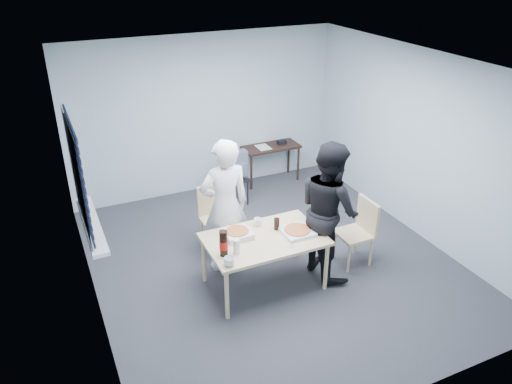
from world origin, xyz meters
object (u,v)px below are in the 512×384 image
chair_right (360,227)px  mug_b (258,222)px  person_white (225,206)px  person_black (329,210)px  mug_a (229,261)px  stool (237,184)px  soda_bottle (224,244)px  side_table (271,150)px  dining_table (264,242)px  backpack (237,165)px  chair_far (215,213)px

chair_right → mug_b: chair_right is taller
person_white → person_black: size_ratio=1.00×
chair_right → mug_a: bearing=-171.1°
stool → soda_bottle: (-1.11, -2.28, 0.48)m
side_table → mug_a: bearing=-123.4°
chair_right → stool: (-0.81, 2.18, -0.16)m
chair_right → soda_bottle: soda_bottle is taller
dining_table → person_black: person_black is taller
soda_bottle → mug_b: bearing=35.1°
mug_a → mug_b: bearing=45.3°
side_table → backpack: (-0.87, -0.56, 0.09)m
chair_far → soda_bottle: soda_bottle is taller
person_white → backpack: 1.76m
chair_far → stool: (0.76, 1.03, -0.16)m
person_black → mug_a: size_ratio=14.39×
stool → person_black: bearing=-81.8°
dining_table → chair_right: bearing=-1.8°
person_black → soda_bottle: person_black is taller
dining_table → chair_far: chair_far is taller
chair_right → mug_a: (-1.94, -0.30, 0.22)m
stool → backpack: bearing=-90.0°
mug_a → soda_bottle: size_ratio=0.40×
dining_table → chair_far: bearing=101.0°
side_table → dining_table: bearing=-117.7°
chair_far → stool: bearing=53.6°
person_black → soda_bottle: (-1.43, -0.10, -0.05)m
mug_a → mug_b: (0.64, 0.64, -0.00)m
chair_right → person_white: (-1.62, 0.63, 0.37)m
side_table → backpack: bearing=-147.0°
chair_far → side_table: size_ratio=0.90×
dining_table → stool: dining_table is taller
mug_b → soda_bottle: bearing=-144.9°
side_table → backpack: size_ratio=2.23×
mug_a → chair_right: bearing=8.9°
backpack → stool: bearing=106.8°
dining_table → soda_bottle: size_ratio=4.56×
mug_a → person_black: bearing=12.2°
stool → soda_bottle: soda_bottle is taller
person_black → mug_b: bearing=67.6°
soda_bottle → mug_a: bearing=-95.0°
dining_table → mug_a: 0.69m
backpack → soda_bottle: soda_bottle is taller
chair_right → mug_b: bearing=165.3°
chair_right → mug_b: (-1.30, 0.34, 0.22)m
dining_table → mug_a: size_ratio=11.42×
person_white → mug_a: bearing=71.0°
stool → mug_b: mug_b is taller
chair_right → person_white: bearing=158.9°
dining_table → mug_b: size_ratio=14.05×
backpack → mug_a: bearing=-97.8°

